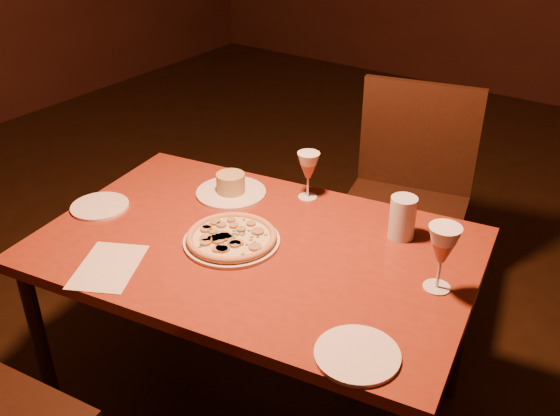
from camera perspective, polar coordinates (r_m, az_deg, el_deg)
The scene contains 11 objects.
floor at distance 2.53m, azimuth -0.82°, elevation -12.70°, with size 7.00×7.00×0.00m, color black.
dining_table at distance 1.90m, azimuth -2.26°, elevation -4.82°, with size 1.40×1.01×0.69m.
chair_far at distance 2.49m, azimuth 11.47°, elevation 1.07°, with size 0.55×0.55×0.96m.
pizza_plate at distance 1.87m, azimuth -4.45°, elevation -2.73°, with size 0.29×0.29×0.03m.
ramekin_saucer at distance 2.13m, azimuth -4.51°, elevation 1.86°, with size 0.24×0.24×0.08m.
wine_glass_far at distance 2.08m, azimuth 2.58°, elevation 2.97°, with size 0.07×0.07×0.17m, color #AD5D48, non-canonical shape.
wine_glass_right at distance 1.69m, azimuth 14.51°, elevation -4.47°, with size 0.09×0.09×0.19m, color #AD5D48, non-canonical shape.
water_tumbler at distance 1.90m, azimuth 11.14°, elevation -0.86°, with size 0.08×0.08×0.13m, color silver.
side_plate_left at distance 2.14m, azimuth -16.15°, elevation 0.14°, with size 0.19×0.19×0.01m, color silver.
side_plate_near at distance 1.50m, azimuth 7.08°, elevation -13.16°, with size 0.20×0.20×0.01m, color silver.
menu_card at distance 1.83m, azimuth -15.42°, elevation -5.20°, with size 0.16×0.24×0.00m, color beige.
Camera 1 is at (1.10, -1.51, 1.70)m, focal length 40.00 mm.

